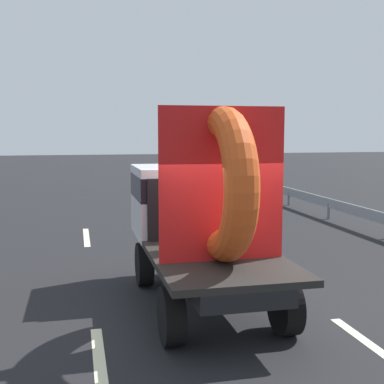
# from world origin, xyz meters

# --- Properties ---
(ground_plane) EXTENTS (120.00, 120.00, 0.00)m
(ground_plane) POSITION_xyz_m (0.00, 0.00, 0.00)
(ground_plane) COLOR black
(flatbed_truck) EXTENTS (2.02, 4.61, 3.34)m
(flatbed_truck) POSITION_xyz_m (-0.24, 1.12, 1.58)
(flatbed_truck) COLOR black
(flatbed_truck) RESTS_ON ground_plane
(distant_sedan) EXTENTS (1.81, 4.23, 1.38)m
(distant_sedan) POSITION_xyz_m (3.48, 15.65, 0.74)
(distant_sedan) COLOR black
(distant_sedan) RESTS_ON ground_plane
(guardrail) EXTENTS (0.10, 13.40, 0.71)m
(guardrail) POSITION_xyz_m (6.06, 6.50, 0.53)
(guardrail) COLOR gray
(guardrail) RESTS_ON ground_plane
(lane_dash_left_near) EXTENTS (0.16, 2.95, 0.01)m
(lane_dash_left_near) POSITION_xyz_m (-2.10, -1.47, 0.00)
(lane_dash_left_near) COLOR beige
(lane_dash_left_near) RESTS_ON ground_plane
(lane_dash_left_far) EXTENTS (0.16, 2.53, 0.01)m
(lane_dash_left_far) POSITION_xyz_m (-2.10, 6.92, 0.00)
(lane_dash_left_far) COLOR beige
(lane_dash_left_far) RESTS_ON ground_plane
(lane_dash_right_near) EXTENTS (0.16, 2.29, 0.01)m
(lane_dash_right_near) POSITION_xyz_m (1.62, -1.57, 0.00)
(lane_dash_right_near) COLOR beige
(lane_dash_right_near) RESTS_ON ground_plane
(lane_dash_right_far) EXTENTS (0.16, 2.72, 0.01)m
(lane_dash_right_far) POSITION_xyz_m (1.62, 6.33, 0.00)
(lane_dash_right_far) COLOR beige
(lane_dash_right_far) RESTS_ON ground_plane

